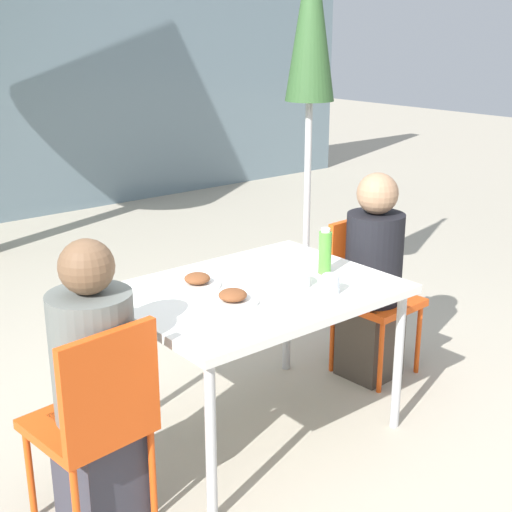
{
  "coord_description": "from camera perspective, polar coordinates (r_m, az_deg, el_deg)",
  "views": [
    {
      "loc": [
        -1.92,
        -2.35,
        1.88
      ],
      "look_at": [
        0.0,
        0.0,
        0.89
      ],
      "focal_mm": 50.0,
      "sensor_mm": 36.0,
      "label": 1
    }
  ],
  "objects": [
    {
      "name": "ground_plane",
      "position": [
        3.57,
        -0.0,
        -13.75
      ],
      "size": [
        24.0,
        24.0,
        0.0
      ],
      "primitive_type": "plane",
      "color": "#B2A893"
    },
    {
      "name": "plate_0",
      "position": [
        3.26,
        -4.72,
        -2.04
      ],
      "size": [
        0.22,
        0.22,
        0.06
      ],
      "color": "white",
      "rests_on": "dining_table"
    },
    {
      "name": "closed_umbrella",
      "position": [
        4.48,
        4.4,
        16.77
      ],
      "size": [
        0.36,
        0.36,
        2.44
      ],
      "color": "#333333",
      "rests_on": "ground"
    },
    {
      "name": "person_right",
      "position": [
        3.91,
        9.33,
        -2.04
      ],
      "size": [
        0.31,
        0.31,
        1.15
      ],
      "rotation": [
        0.0,
        0.0,
        -3.08
      ],
      "color": "#473D33",
      "rests_on": "ground"
    },
    {
      "name": "salad_bowl",
      "position": [
        3.26,
        2.92,
        -1.85
      ],
      "size": [
        0.17,
        0.17,
        0.06
      ],
      "color": "white",
      "rests_on": "dining_table"
    },
    {
      "name": "drinking_cup",
      "position": [
        3.18,
        6.02,
        -2.23
      ],
      "size": [
        0.08,
        0.08,
        0.09
      ],
      "color": "silver",
      "rests_on": "dining_table"
    },
    {
      "name": "bottle",
      "position": [
        3.41,
        5.54,
        0.34
      ],
      "size": [
        0.06,
        0.06,
        0.22
      ],
      "color": "#51A338",
      "rests_on": "dining_table"
    },
    {
      "name": "dining_table",
      "position": [
        3.27,
        -0.0,
        -3.51
      ],
      "size": [
        1.22,
        0.92,
        0.74
      ],
      "color": "white",
      "rests_on": "ground"
    },
    {
      "name": "chair_left",
      "position": [
        2.77,
        -12.57,
        -12.19
      ],
      "size": [
        0.44,
        0.44,
        0.87
      ],
      "rotation": [
        0.0,
        0.0,
        0.1
      ],
      "color": "#E54C14",
      "rests_on": "ground"
    },
    {
      "name": "chair_right",
      "position": [
        4.01,
        8.84,
        -2.24
      ],
      "size": [
        0.42,
        0.42,
        0.87
      ],
      "rotation": [
        0.0,
        0.0,
        -3.08
      ],
      "color": "#E54C14",
      "rests_on": "ground"
    },
    {
      "name": "plate_1",
      "position": [
        3.05,
        -1.87,
        -3.4
      ],
      "size": [
        0.22,
        0.22,
        0.06
      ],
      "color": "white",
      "rests_on": "dining_table"
    },
    {
      "name": "person_left",
      "position": [
        2.83,
        -12.67,
        -10.51
      ],
      "size": [
        0.32,
        0.32,
        1.15
      ],
      "rotation": [
        0.0,
        0.0,
        0.1
      ],
      "color": "#383842",
      "rests_on": "ground"
    }
  ]
}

